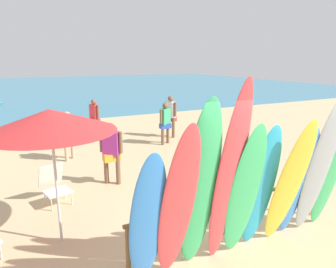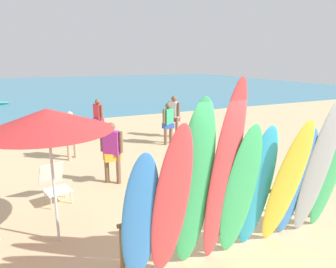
# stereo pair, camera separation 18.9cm
# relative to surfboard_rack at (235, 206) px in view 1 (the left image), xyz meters

# --- Properties ---
(ground) EXTENTS (60.00, 60.00, 0.00)m
(ground) POSITION_rel_surfboard_rack_xyz_m (0.00, 14.00, -0.62)
(ground) COLOR tan
(ocean_water) EXTENTS (60.00, 40.00, 0.02)m
(ocean_water) POSITION_rel_surfboard_rack_xyz_m (0.00, 31.76, -0.61)
(ocean_water) COLOR teal
(ocean_water) RESTS_ON ground
(surfboard_rack) EXTENTS (3.87, 0.07, 0.77)m
(surfboard_rack) POSITION_rel_surfboard_rack_xyz_m (0.00, 0.00, 0.00)
(surfboard_rack) COLOR brown
(surfboard_rack) RESTS_ON ground
(surfboard_blue_0) EXTENTS (0.50, 0.57, 1.99)m
(surfboard_blue_0) POSITION_rel_surfboard_rack_xyz_m (-1.74, -0.43, 0.37)
(surfboard_blue_0) COLOR #337AD1
(surfboard_blue_0) RESTS_ON ground
(surfboard_red_1) EXTENTS (0.54, 0.69, 2.31)m
(surfboard_red_1) POSITION_rel_surfboard_rack_xyz_m (-1.35, -0.50, 0.54)
(surfboard_red_1) COLOR #D13D42
(surfboard_red_1) RESTS_ON ground
(surfboard_green_2) EXTENTS (0.57, 0.62, 2.58)m
(surfboard_green_2) POSITION_rel_surfboard_rack_xyz_m (-0.97, -0.42, 0.67)
(surfboard_green_2) COLOR #38B266
(surfboard_green_2) RESTS_ON ground
(surfboard_red_3) EXTENTS (0.52, 0.65, 2.80)m
(surfboard_red_3) POSITION_rel_surfboard_rack_xyz_m (-0.54, -0.49, 0.78)
(surfboard_red_3) COLOR #D13D42
(surfboard_red_3) RESTS_ON ground
(surfboard_green_4) EXTENTS (0.60, 0.53, 2.17)m
(surfboard_green_4) POSITION_rel_surfboard_rack_xyz_m (-0.20, -0.44, 0.47)
(surfboard_green_4) COLOR #38B266
(surfboard_green_4) RESTS_ON ground
(surfboard_teal_5) EXTENTS (0.55, 0.55, 2.12)m
(surfboard_teal_5) POSITION_rel_surfboard_rack_xyz_m (0.16, -0.39, 0.44)
(surfboard_teal_5) COLOR #289EC6
(surfboard_teal_5) RESTS_ON ground
(surfboard_yellow_6) EXTENTS (0.57, 0.74, 2.21)m
(surfboard_yellow_6) POSITION_rel_surfboard_rack_xyz_m (0.58, -0.55, 0.48)
(surfboard_yellow_6) COLOR yellow
(surfboard_yellow_6) RESTS_ON ground
(surfboard_blue_7) EXTENTS (0.49, 0.53, 1.99)m
(surfboard_blue_7) POSITION_rel_surfboard_rack_xyz_m (0.97, -0.41, 0.38)
(surfboard_blue_7) COLOR #337AD1
(surfboard_blue_7) RESTS_ON ground
(surfboard_grey_8) EXTENTS (0.57, 0.57, 2.49)m
(surfboard_grey_8) POSITION_rel_surfboard_rack_xyz_m (1.32, -0.49, 0.63)
(surfboard_grey_8) COLOR #999EA3
(surfboard_grey_8) RESTS_ON ground
(surfboard_green_9) EXTENTS (0.52, 0.52, 2.24)m
(surfboard_green_9) POSITION_rel_surfboard_rack_xyz_m (1.71, -0.45, 0.50)
(surfboard_green_9) COLOR #38B266
(surfboard_green_9) RESTS_ON ground
(beachgoer_near_rack) EXTENTS (0.39, 0.53, 1.50)m
(beachgoer_near_rack) POSITION_rel_surfboard_rack_xyz_m (-0.47, 7.92, 0.24)
(beachgoer_near_rack) COLOR brown
(beachgoer_near_rack) RESTS_ON ground
(beachgoer_strolling) EXTENTS (0.43, 0.41, 1.48)m
(beachgoer_strolling) POSITION_rel_surfboard_rack_xyz_m (-1.81, 5.58, 0.23)
(beachgoer_strolling) COLOR tan
(beachgoer_strolling) RESTS_ON ground
(beachgoer_midbeach) EXTENTS (0.48, 0.39, 1.53)m
(beachgoer_midbeach) POSITION_rel_surfboard_rack_xyz_m (-1.16, 3.23, 0.26)
(beachgoer_midbeach) COLOR brown
(beachgoer_midbeach) RESTS_ON ground
(beachgoer_by_water) EXTENTS (0.52, 0.34, 1.49)m
(beachgoer_by_water) POSITION_rel_surfboard_rack_xyz_m (1.58, 5.89, 0.24)
(beachgoer_by_water) COLOR brown
(beachgoer_by_water) RESTS_ON ground
(beachgoer_photographing) EXTENTS (0.42, 0.59, 1.61)m
(beachgoer_photographing) POSITION_rel_surfboard_rack_xyz_m (2.22, 6.73, 0.31)
(beachgoer_photographing) COLOR brown
(beachgoer_photographing) RESTS_ON ground
(beach_chair_blue) EXTENTS (0.65, 0.78, 0.82)m
(beach_chair_blue) POSITION_rel_surfboard_rack_xyz_m (-2.55, 2.82, -0.19)
(beach_chair_blue) COLOR #B7B7BC
(beach_chair_blue) RESTS_ON ground
(beach_umbrella) EXTENTS (2.01, 2.01, 2.26)m
(beach_umbrella) POSITION_rel_surfboard_rack_xyz_m (-2.63, 1.22, 1.46)
(beach_umbrella) COLOR silver
(beach_umbrella) RESTS_ON ground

